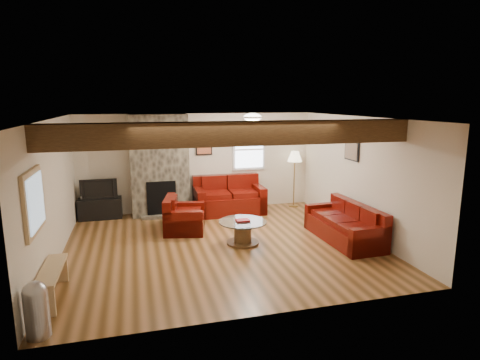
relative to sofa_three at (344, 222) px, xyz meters
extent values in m
plane|color=brown|center=(-2.48, 0.37, -0.38)|extent=(8.00, 8.00, 0.00)
plane|color=white|center=(-2.48, 0.37, 2.12)|extent=(8.00, 8.00, 0.00)
plane|color=beige|center=(-2.48, 3.12, 0.87)|extent=(8.00, 0.00, 8.00)
plane|color=beige|center=(-2.48, -2.38, 0.87)|extent=(8.00, 0.00, 8.00)
plane|color=beige|center=(-5.48, 0.37, 0.87)|extent=(0.00, 7.50, 7.50)
plane|color=beige|center=(0.52, 0.37, 0.87)|extent=(0.00, 7.50, 7.50)
cube|color=black|center=(-2.48, -0.88, 1.93)|extent=(6.00, 0.36, 0.38)
cube|color=#343028|center=(-3.48, 2.87, 0.87)|extent=(1.40, 0.50, 2.50)
cube|color=black|center=(-3.48, 2.62, 0.07)|extent=(0.70, 0.06, 0.90)
cube|color=#343028|center=(-3.48, 2.57, -0.34)|extent=(1.00, 0.25, 0.08)
cylinder|color=#492C17|center=(-2.05, 0.33, -0.36)|extent=(0.64, 0.64, 0.04)
cylinder|color=#492C17|center=(-2.05, 0.33, -0.17)|extent=(0.34, 0.34, 0.43)
cylinder|color=silver|center=(-2.05, 0.33, 0.08)|extent=(0.96, 0.96, 0.02)
cube|color=maroon|center=(-2.05, 0.33, 0.11)|extent=(0.27, 0.19, 0.03)
cube|color=black|center=(-4.93, 2.90, -0.13)|extent=(1.01, 0.40, 0.50)
imported|color=black|center=(-4.93, 2.90, 0.37)|extent=(0.85, 0.11, 0.49)
cylinder|color=#AC8947|center=(0.05, 2.78, -0.36)|extent=(0.27, 0.27, 0.03)
cylinder|color=#AC8947|center=(0.05, 2.78, 0.29)|extent=(0.03, 0.03, 1.35)
cone|color=beige|center=(0.05, 2.78, 0.99)|extent=(0.38, 0.38, 0.27)
camera|label=1|loc=(-4.07, -7.03, 2.45)|focal=30.00mm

